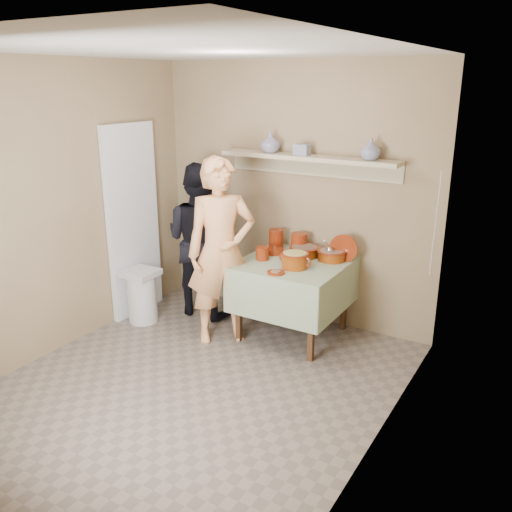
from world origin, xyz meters
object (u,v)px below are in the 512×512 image
Objects in this scene: person_helper at (200,240)px; person_cook at (221,252)px; cazuela_rice at (295,259)px; serving_table at (293,274)px; trash_bin at (142,295)px.

person_cook is at bearing 142.67° from person_helper.
person_cook is at bearing -157.46° from cazuela_rice.
cazuela_rice is at bearing -60.27° from serving_table.
cazuela_rice is (0.63, 0.26, -0.04)m from person_cook.
person_helper reaches higher than trash_bin.
person_cook is 0.73m from serving_table.
cazuela_rice is at bearing -21.41° from person_cook.
person_cook is at bearing -143.28° from serving_table.
person_cook is 1.11m from trash_bin.
person_cook is 1.81× the size of serving_table.
serving_table is at bearing 119.73° from cazuela_rice.
serving_table is (1.11, -0.01, -0.17)m from person_helper.
person_cook reaches higher than serving_table.
serving_table reaches higher than trash_bin.
trash_bin is (-1.57, -0.36, -0.56)m from cazuela_rice.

